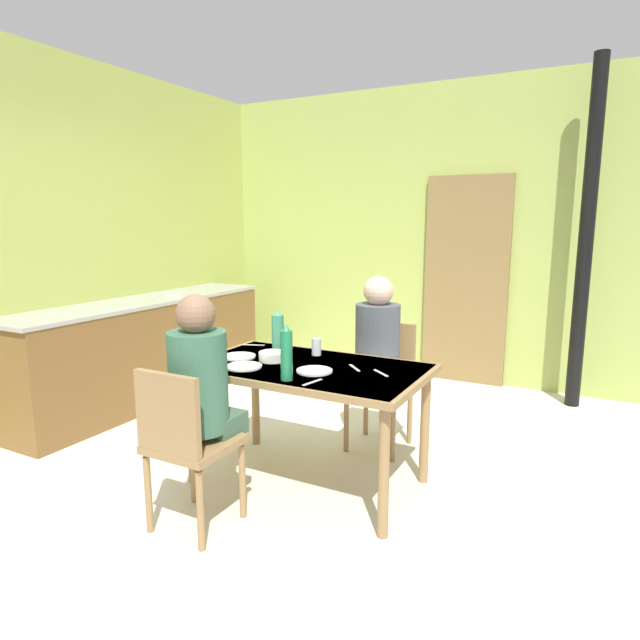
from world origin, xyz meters
name	(u,v)px	position (x,y,z in m)	size (l,w,h in m)	color
ground_plane	(258,477)	(0.00, 0.00, 0.00)	(7.19, 7.19, 0.00)	silver
wall_back	(410,235)	(0.00, 2.76, 1.44)	(4.36, 0.10, 2.87)	#A3B857
wall_left	(101,237)	(-2.08, 0.69, 1.44)	(0.10, 4.15, 2.87)	#A7B653
door_wooden	(466,281)	(0.61, 2.68, 1.00)	(0.80, 0.05, 2.00)	olive
stove_pipe_column	(586,238)	(1.63, 2.41, 1.44)	(0.12, 0.12, 2.87)	black
kitchen_counter	(144,350)	(-1.75, 0.80, 0.45)	(0.61, 2.61, 0.91)	brown
dining_table	(308,378)	(0.31, 0.10, 0.66)	(1.38, 0.81, 0.74)	olive
chair_near_diner	(184,440)	(0.02, -0.66, 0.50)	(0.40, 0.40, 0.87)	olive
chair_far_diner	(383,377)	(0.49, 0.86, 0.50)	(0.40, 0.40, 0.87)	olive
person_near_diner	(200,379)	(0.02, -0.52, 0.78)	(0.30, 0.37, 0.77)	#3E5F49
person_far_diner	(377,341)	(0.49, 0.72, 0.78)	(0.30, 0.37, 0.77)	#4F5155
water_bottle_green_near	(286,354)	(0.35, -0.21, 0.88)	(0.07, 0.07, 0.31)	#207C4B
water_bottle_green_far	(278,333)	(-0.01, 0.27, 0.87)	(0.08, 0.08, 0.29)	#3B8F67
serving_bowl_center	(273,356)	(0.06, 0.10, 0.76)	(0.17, 0.17, 0.06)	silver
dinner_plate_near_left	(244,366)	(-0.01, -0.11, 0.74)	(0.21, 0.21, 0.01)	white
dinner_plate_near_right	(239,356)	(-0.17, 0.07, 0.74)	(0.21, 0.21, 0.01)	white
dinner_plate_far_center	(315,371)	(0.40, 0.00, 0.74)	(0.20, 0.20, 0.01)	white
drinking_glass_by_near_diner	(316,347)	(0.23, 0.35, 0.79)	(0.06, 0.06, 0.11)	silver
cutlery_knife_near	(381,373)	(0.75, 0.15, 0.74)	(0.15, 0.02, 0.00)	silver
cutlery_fork_near	(354,368)	(0.57, 0.18, 0.74)	(0.15, 0.02, 0.00)	silver
cutlery_knife_far	(254,345)	(-0.28, 0.39, 0.74)	(0.15, 0.02, 0.00)	silver
cutlery_fork_far	(312,382)	(0.49, -0.19, 0.74)	(0.15, 0.02, 0.00)	silver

